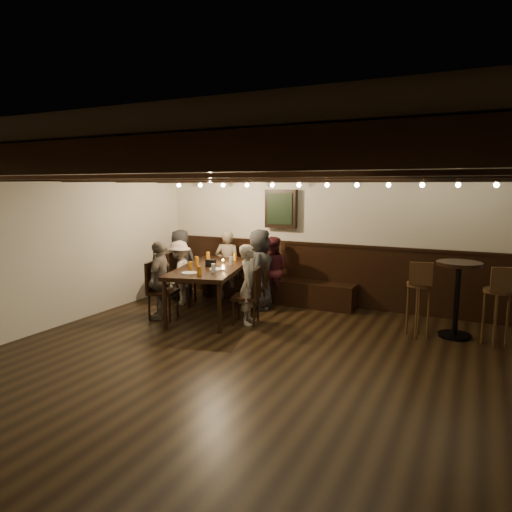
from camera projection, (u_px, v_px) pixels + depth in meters
The scene contains 27 objects.
room at pixel (281, 255), 7.39m from camera, with size 7.00×7.00×7.00m.
dining_table at pixel (212, 270), 7.77m from camera, with size 1.52×2.38×0.82m.
chair_left_near at pixel (182, 289), 8.41m from camera, with size 0.55×0.55×0.98m.
chair_left_far at pixel (162, 301), 7.54m from camera, with size 0.53×0.53×0.95m.
chair_right_near at pixel (258, 294), 8.14m from camera, with size 0.50×0.50×0.89m.
chair_right_far at pixel (247, 306), 7.26m from camera, with size 0.50×0.50×0.90m.
person_bench_left at pixel (181, 264), 8.83m from camera, with size 0.66×0.43×1.35m, color black.
person_bench_centre at pixel (227, 265), 8.80m from camera, with size 0.49×0.32×1.34m, color gray.
person_bench_right at pixel (272, 270), 8.48m from camera, with size 0.61×0.48×1.26m, color #4E1B24.
person_left_near at pixel (180, 273), 8.37m from camera, with size 0.77×0.44×1.19m, color #B9A99C.
person_left_far at pixel (160, 280), 7.50m from camera, with size 0.75×0.31×1.29m, color slate.
person_right_near at pixel (260, 269), 8.06m from camera, with size 0.70×0.45×1.43m, color #27272A.
person_right_far at pixel (249, 284), 7.20m from camera, with size 0.46×0.30×1.27m, color #9E9486.
pint_a at pixel (208, 255), 8.48m from camera, with size 0.07×0.07×0.14m, color #BF7219.
pint_b at pixel (235, 257), 8.33m from camera, with size 0.07×0.07×0.14m, color #BF7219.
pint_c at pixel (197, 261), 7.90m from camera, with size 0.07×0.07×0.14m, color #BF7219.
pint_d at pixel (231, 261), 7.88m from camera, with size 0.07×0.07×0.14m, color silver.
pint_e at pixel (190, 266), 7.35m from camera, with size 0.07×0.07×0.14m, color #BF7219.
pint_f at pixel (213, 268), 7.17m from camera, with size 0.07×0.07×0.14m, color silver.
pint_g at pixel (199, 271), 6.96m from camera, with size 0.07×0.07×0.14m, color #BF7219.
plate_near at pixel (189, 273), 7.11m from camera, with size 0.24×0.24×0.01m, color white.
plate_far at pixel (217, 269), 7.43m from camera, with size 0.24×0.24×0.01m, color white.
condiment_caddy at pixel (211, 263), 7.70m from camera, with size 0.15×0.10×0.12m, color black.
candle at pixel (223, 262), 8.02m from camera, with size 0.05×0.05×0.05m, color beige.
high_top_table at pixel (458, 288), 6.54m from camera, with size 0.62×0.62×1.11m.
bar_stool_left at pixel (418, 308), 6.62m from camera, with size 0.36×0.39×1.12m.
bar_stool_right at pixel (495, 316), 6.22m from camera, with size 0.38×0.40×1.12m.
Camera 1 is at (2.59, -4.52, 2.18)m, focal length 32.00 mm.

